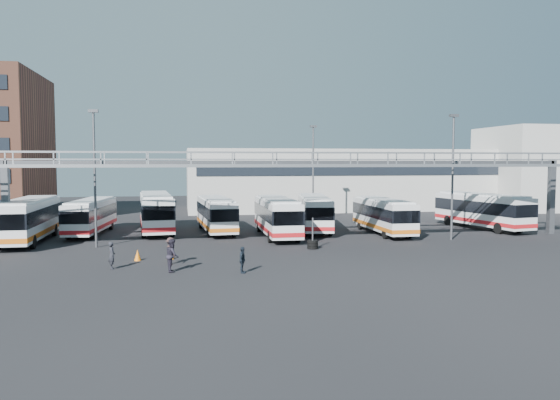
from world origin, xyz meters
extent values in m
plane|color=black|center=(0.00, 0.00, 0.00)|extent=(140.00, 140.00, 0.00)
cube|color=gray|center=(0.00, 5.00, 6.10)|extent=(50.00, 1.80, 0.22)
cube|color=gray|center=(0.00, 4.15, 7.05)|extent=(50.00, 0.10, 0.10)
cube|color=gray|center=(0.00, 5.85, 7.05)|extent=(50.00, 0.10, 0.10)
cube|color=#4C4F54|center=(0.00, 9.00, 6.30)|extent=(45.00, 0.50, 0.35)
cube|color=#9E9E99|center=(12.00, 38.00, 4.00)|extent=(42.00, 14.00, 8.00)
cube|color=#B2B2AD|center=(38.00, 32.00, 5.50)|extent=(14.00, 12.00, 11.00)
cylinder|color=#4C4F54|center=(-16.00, 8.00, 5.00)|extent=(0.18, 0.18, 10.00)
cube|color=#4C4F54|center=(-16.00, 8.00, 10.10)|extent=(0.70, 0.35, 0.22)
cylinder|color=#4C4F54|center=(12.00, 7.00, 5.00)|extent=(0.18, 0.18, 10.00)
cube|color=#4C4F54|center=(12.00, 7.00, 10.10)|extent=(0.70, 0.35, 0.22)
cylinder|color=#4C4F54|center=(4.00, 22.00, 5.00)|extent=(0.18, 0.18, 10.00)
cube|color=#4C4F54|center=(4.00, 22.00, 10.10)|extent=(0.70, 0.35, 0.22)
cube|color=silver|center=(-21.66, 11.65, 1.87)|extent=(2.68, 11.32, 2.82)
cube|color=black|center=(-21.66, 11.65, 2.21)|extent=(2.74, 11.38, 1.13)
cube|color=#CA5F13|center=(-21.66, 11.65, 0.87)|extent=(2.73, 11.37, 0.36)
cube|color=silver|center=(-21.66, 11.65, 3.37)|extent=(2.41, 10.18, 0.16)
cylinder|color=black|center=(-20.46, 8.04, 0.51)|extent=(0.32, 1.03, 1.03)
cylinder|color=black|center=(-22.86, 15.25, 0.51)|extent=(0.32, 1.03, 1.03)
cylinder|color=black|center=(-20.53, 15.27, 0.51)|extent=(0.32, 1.03, 1.03)
cube|color=silver|center=(-17.60, 15.83, 1.67)|extent=(3.22, 10.23, 2.51)
cube|color=black|center=(-17.60, 15.83, 1.97)|extent=(3.29, 10.29, 1.01)
cube|color=#B2161A|center=(-17.60, 15.83, 0.78)|extent=(3.28, 10.28, 0.32)
cube|color=silver|center=(-17.60, 15.83, 3.00)|extent=(2.90, 9.20, 0.15)
cylinder|color=black|center=(-18.92, 12.72, 0.46)|extent=(0.36, 0.94, 0.91)
cylinder|color=black|center=(-16.89, 12.53, 0.46)|extent=(0.36, 0.94, 0.91)
cylinder|color=black|center=(-18.32, 19.13, 0.46)|extent=(0.36, 0.94, 0.91)
cylinder|color=black|center=(-16.28, 18.94, 0.46)|extent=(0.36, 0.94, 0.91)
cube|color=silver|center=(-12.02, 16.32, 1.91)|extent=(3.58, 11.68, 2.87)
cube|color=black|center=(-12.02, 16.32, 2.25)|extent=(3.64, 11.74, 1.15)
cube|color=#B2161A|center=(-12.02, 16.32, 0.89)|extent=(3.63, 11.73, 0.37)
cube|color=silver|center=(-12.02, 16.32, 3.43)|extent=(3.22, 10.51, 0.17)
cylinder|color=black|center=(-12.88, 12.55, 0.52)|extent=(0.40, 1.07, 1.05)
cylinder|color=black|center=(-10.52, 12.75, 0.52)|extent=(0.40, 1.07, 1.05)
cylinder|color=black|center=(-13.51, 19.88, 0.52)|extent=(0.40, 1.07, 1.05)
cylinder|color=black|center=(-11.15, 20.09, 0.52)|extent=(0.40, 1.07, 1.05)
cube|color=silver|center=(-6.65, 15.22, 1.71)|extent=(3.10, 10.45, 2.58)
cube|color=black|center=(-6.65, 15.22, 2.01)|extent=(3.17, 10.52, 1.03)
cube|color=#CA5F13|center=(-6.65, 15.22, 0.80)|extent=(3.16, 10.51, 0.33)
cube|color=silver|center=(-6.65, 15.22, 3.07)|extent=(2.79, 9.41, 0.15)
cylinder|color=black|center=(-7.45, 11.85, 0.47)|extent=(0.35, 0.96, 0.94)
cylinder|color=black|center=(-5.36, 12.01, 0.47)|extent=(0.35, 0.96, 0.94)
cylinder|color=black|center=(-7.94, 18.43, 0.47)|extent=(0.35, 0.96, 0.94)
cylinder|color=black|center=(-5.85, 18.59, 0.47)|extent=(0.35, 0.96, 0.94)
cube|color=silver|center=(-1.72, 11.42, 1.79)|extent=(2.55, 10.83, 2.70)
cube|color=black|center=(-1.72, 11.42, 2.11)|extent=(2.61, 10.89, 1.08)
cube|color=#B2161A|center=(-1.72, 11.42, 0.83)|extent=(2.60, 10.88, 0.34)
cube|color=silver|center=(-1.72, 11.42, 3.22)|extent=(2.29, 9.74, 0.16)
cylinder|color=black|center=(-2.86, 7.97, 0.49)|extent=(0.30, 0.98, 0.98)
cylinder|color=black|center=(-0.65, 7.95, 0.49)|extent=(0.30, 0.98, 0.98)
cylinder|color=black|center=(-2.80, 14.88, 0.49)|extent=(0.30, 0.98, 0.98)
cylinder|color=black|center=(-0.59, 14.86, 0.49)|extent=(0.30, 0.98, 0.98)
cube|color=silver|center=(2.35, 14.64, 1.76)|extent=(4.01, 10.83, 2.65)
cube|color=black|center=(2.35, 14.64, 2.07)|extent=(4.07, 10.90, 1.06)
cube|color=#B2161A|center=(2.35, 14.64, 0.82)|extent=(4.06, 10.89, 0.34)
cube|color=silver|center=(2.35, 14.64, 3.16)|extent=(3.61, 9.75, 0.15)
cylinder|color=black|center=(0.76, 11.46, 0.48)|extent=(0.43, 1.00, 0.96)
cylinder|color=black|center=(2.90, 11.13, 0.48)|extent=(0.43, 1.00, 0.96)
cylinder|color=black|center=(1.80, 18.16, 0.48)|extent=(0.43, 1.00, 0.96)
cylinder|color=black|center=(3.94, 17.83, 0.48)|extent=(0.43, 1.00, 0.96)
cube|color=silver|center=(7.91, 11.69, 1.69)|extent=(2.33, 10.17, 2.54)
cube|color=black|center=(7.91, 11.69, 1.99)|extent=(2.39, 10.23, 1.02)
cube|color=#CA5F13|center=(7.91, 11.69, 0.79)|extent=(2.38, 10.22, 0.32)
cube|color=silver|center=(7.91, 11.69, 3.03)|extent=(2.09, 9.15, 0.15)
cylinder|color=black|center=(6.87, 8.44, 0.46)|extent=(0.28, 0.92, 0.92)
cylinder|color=black|center=(8.94, 8.44, 0.46)|extent=(0.28, 0.92, 0.92)
cylinder|color=black|center=(6.88, 14.95, 0.46)|extent=(0.28, 0.92, 0.92)
cylinder|color=black|center=(8.96, 14.95, 0.46)|extent=(0.28, 0.92, 0.92)
cube|color=silver|center=(18.41, 13.32, 1.83)|extent=(4.37, 11.29, 2.75)
cube|color=black|center=(18.41, 13.32, 2.15)|extent=(4.44, 11.36, 1.10)
cube|color=#B2161A|center=(18.41, 13.32, 0.85)|extent=(4.43, 11.34, 0.35)
cube|color=silver|center=(18.41, 13.32, 3.29)|extent=(3.94, 10.16, 0.16)
cylinder|color=black|center=(17.90, 9.65, 0.50)|extent=(0.47, 1.04, 1.00)
cylinder|color=black|center=(20.13, 10.04, 0.50)|extent=(0.47, 1.04, 1.00)
cylinder|color=black|center=(16.68, 16.60, 0.50)|extent=(0.47, 1.04, 1.00)
cylinder|color=black|center=(18.91, 16.99, 0.50)|extent=(0.47, 1.04, 1.00)
imported|color=black|center=(-13.81, -0.76, 0.82)|extent=(0.55, 0.69, 1.64)
imported|color=black|center=(-10.25, -2.18, 0.96)|extent=(0.80, 0.99, 1.91)
imported|color=#322221|center=(-10.39, 0.14, 0.85)|extent=(0.96, 1.24, 1.69)
imported|color=black|center=(-6.29, -3.34, 0.76)|extent=(0.64, 0.97, 1.52)
cone|color=orange|center=(-12.53, 1.85, 0.35)|extent=(0.52, 0.52, 0.71)
cone|color=orange|center=(-10.43, 1.96, 0.33)|extent=(0.49, 0.49, 0.66)
cylinder|color=black|center=(-0.26, 4.50, 0.11)|extent=(0.80, 0.80, 0.19)
cylinder|color=black|center=(-0.26, 4.50, 0.32)|extent=(0.80, 0.80, 0.19)
cylinder|color=black|center=(-0.26, 4.50, 0.53)|extent=(0.80, 0.80, 0.19)
cylinder|color=#4C4F54|center=(-0.26, 4.50, 1.15)|extent=(0.11, 0.11, 2.29)
camera|label=1|loc=(-9.62, -34.11, 6.37)|focal=35.00mm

